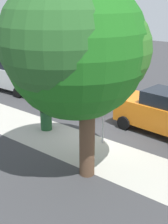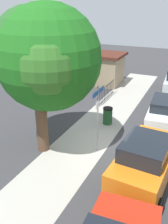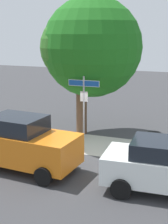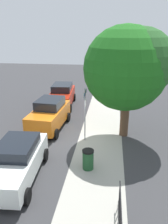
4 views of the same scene
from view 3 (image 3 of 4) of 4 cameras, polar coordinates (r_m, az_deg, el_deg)
ground_plane at (r=13.75m, az=0.03°, el=-7.32°), size 60.00×60.00×0.00m
sidewalk_strip at (r=14.40m, az=9.41°, el=-6.51°), size 24.00×2.60×0.00m
street_sign at (r=13.54m, az=-0.04°, el=2.11°), size 1.33×0.07×3.18m
shade_tree at (r=15.59m, az=1.16°, el=11.44°), size 4.58×4.85×6.53m
car_orange at (r=12.29m, az=-10.62°, el=-5.29°), size 4.21×2.21×1.97m
trash_bin at (r=13.76m, az=11.90°, el=-5.43°), size 0.55×0.55×0.98m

